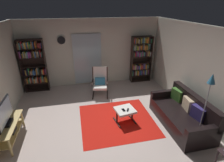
% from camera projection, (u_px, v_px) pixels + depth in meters
% --- Properties ---
extents(ground_plane, '(7.02, 7.02, 0.00)m').
position_uv_depth(ground_plane, '(105.00, 125.00, 4.87)').
color(ground_plane, '#C1ADA5').
extents(wall_back, '(5.60, 0.06, 2.60)m').
position_uv_depth(wall_back, '(92.00, 53.00, 6.92)').
color(wall_back, silver).
rests_on(wall_back, ground).
extents(wall_right, '(0.06, 6.00, 2.60)m').
position_uv_depth(wall_right, '(200.00, 74.00, 4.87)').
color(wall_right, silver).
rests_on(wall_right, ground).
extents(glass_door_panel, '(1.10, 0.01, 2.00)m').
position_uv_depth(glass_door_panel, '(88.00, 59.00, 6.93)').
color(glass_door_panel, silver).
extents(area_rug, '(2.07, 1.97, 0.01)m').
position_uv_depth(area_rug, '(117.00, 120.00, 5.07)').
color(area_rug, red).
rests_on(area_rug, ground).
extents(tv_stand, '(0.42, 1.19, 0.49)m').
position_uv_depth(tv_stand, '(9.00, 130.00, 4.20)').
color(tv_stand, tan).
rests_on(tv_stand, ground).
extents(television, '(0.20, 0.89, 0.58)m').
position_uv_depth(television, '(4.00, 114.00, 4.02)').
color(television, black).
rests_on(television, tv_stand).
extents(bookshelf_near_tv, '(0.86, 0.30, 1.96)m').
position_uv_depth(bookshelf_near_tv, '(34.00, 64.00, 6.40)').
color(bookshelf_near_tv, black).
rests_on(bookshelf_near_tv, ground).
extents(bookshelf_near_sofa, '(0.84, 0.30, 1.90)m').
position_uv_depth(bookshelf_near_sofa, '(141.00, 58.00, 7.25)').
color(bookshelf_near_sofa, '#2D221D').
rests_on(bookshelf_near_sofa, ground).
extents(leather_sofa, '(0.92, 1.94, 0.87)m').
position_uv_depth(leather_sofa, '(183.00, 115.00, 4.79)').
color(leather_sofa, black).
rests_on(leather_sofa, ground).
extents(lounge_armchair, '(0.67, 0.75, 1.02)m').
position_uv_depth(lounge_armchair, '(100.00, 81.00, 6.31)').
color(lounge_armchair, black).
rests_on(lounge_armchair, ground).
extents(ottoman, '(0.59, 0.56, 0.41)m').
position_uv_depth(ottoman, '(125.00, 111.00, 4.88)').
color(ottoman, white).
rests_on(ottoman, ground).
extents(tv_remote, '(0.10, 0.15, 0.02)m').
position_uv_depth(tv_remote, '(128.00, 110.00, 4.80)').
color(tv_remote, black).
rests_on(tv_remote, ottoman).
extents(cell_phone, '(0.09, 0.15, 0.01)m').
position_uv_depth(cell_phone, '(124.00, 110.00, 4.80)').
color(cell_phone, black).
rests_on(cell_phone, ottoman).
extents(floor_lamp_by_sofa, '(0.22, 0.22, 1.74)m').
position_uv_depth(floor_lamp_by_sofa, '(209.00, 91.00, 3.84)').
color(floor_lamp_by_sofa, '#A5A5AD').
rests_on(floor_lamp_by_sofa, ground).
extents(wall_clock, '(0.29, 0.03, 0.29)m').
position_uv_depth(wall_clock, '(61.00, 40.00, 6.42)').
color(wall_clock, silver).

